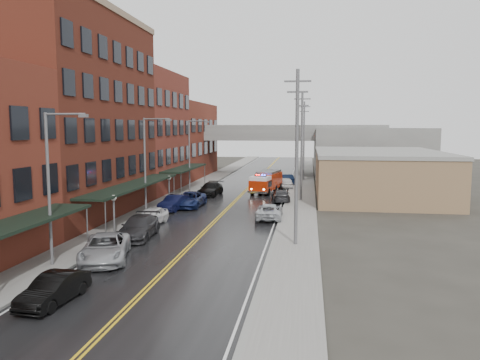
{
  "coord_description": "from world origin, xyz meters",
  "views": [
    {
      "loc": [
        8.04,
        -16.79,
        8.18
      ],
      "look_at": [
        1.35,
        28.26,
        3.0
      ],
      "focal_mm": 35.0,
      "sensor_mm": 36.0,
      "label": 1
    }
  ],
  "objects": [
    {
      "name": "utility_pole_0",
      "position": [
        7.2,
        15.0,
        6.31
      ],
      "size": [
        1.8,
        0.24,
        12.0
      ],
      "color": "#59595B",
      "rests_on": "ground"
    },
    {
      "name": "awning_2",
      "position": [
        -7.49,
        40.5,
        2.99
      ],
      "size": [
        2.6,
        13.0,
        3.09
      ],
      "color": "black",
      "rests_on": "ground"
    },
    {
      "name": "parked_car_left_4",
      "position": [
        -5.0,
        20.29,
        0.73
      ],
      "size": [
        2.12,
        4.45,
        1.47
      ],
      "primitive_type": "imported",
      "rotation": [
        0.0,
        0.0,
        -0.09
      ],
      "color": "silver",
      "rests_on": "ground"
    },
    {
      "name": "street_lamp_2",
      "position": [
        -6.55,
        40.0,
        5.19
      ],
      "size": [
        2.64,
        0.22,
        9.0
      ],
      "color": "#59595B",
      "rests_on": "ground"
    },
    {
      "name": "parked_car_right_0",
      "position": [
        4.6,
        24.23,
        0.69
      ],
      "size": [
        2.43,
        5.02,
        1.38
      ],
      "primitive_type": "imported",
      "rotation": [
        0.0,
        0.0,
        3.17
      ],
      "color": "#B4B7BC",
      "rests_on": "ground"
    },
    {
      "name": "utility_pole_2",
      "position": [
        7.2,
        55.0,
        6.31
      ],
      "size": [
        1.8,
        0.24,
        12.0
      ],
      "color": "#59595B",
      "rests_on": "ground"
    },
    {
      "name": "brick_building_c",
      "position": [
        -13.3,
        40.5,
        7.5
      ],
      "size": [
        9.0,
        15.0,
        15.0
      ],
      "primitive_type": "cube",
      "color": "maroon",
      "rests_on": "ground"
    },
    {
      "name": "parked_car_right_2",
      "position": [
        5.0,
        45.73,
        0.73
      ],
      "size": [
        2.39,
        4.49,
        1.46
      ],
      "primitive_type": "imported",
      "rotation": [
        0.0,
        0.0,
        3.3
      ],
      "color": "silver",
      "rests_on": "ground"
    },
    {
      "name": "right_far_block",
      "position": [
        18.0,
        70.0,
        4.0
      ],
      "size": [
        18.0,
        30.0,
        8.0
      ],
      "primitive_type": "cube",
      "color": "slate",
      "rests_on": "ground"
    },
    {
      "name": "fire_truck",
      "position": [
        2.76,
        41.11,
        1.43
      ],
      "size": [
        3.98,
        7.53,
        2.64
      ],
      "rotation": [
        0.0,
        0.0,
        -0.2
      ],
      "color": "#A42107",
      "rests_on": "ground"
    },
    {
      "name": "road",
      "position": [
        0.0,
        30.0,
        0.01
      ],
      "size": [
        11.0,
        160.0,
        0.02
      ],
      "primitive_type": "cube",
      "color": "black",
      "rests_on": "ground"
    },
    {
      "name": "parked_car_right_3",
      "position": [
        4.79,
        49.55,
        0.76
      ],
      "size": [
        2.76,
        4.85,
        1.51
      ],
      "primitive_type": "imported",
      "rotation": [
        0.0,
        0.0,
        3.41
      ],
      "color": "black",
      "rests_on": "ground"
    },
    {
      "name": "parked_car_left_6",
      "position": [
        -4.02,
        29.26,
        0.77
      ],
      "size": [
        2.61,
        5.58,
        1.55
      ],
      "primitive_type": "imported",
      "rotation": [
        0.0,
        0.0,
        -0.01
      ],
      "color": "#131E49",
      "rests_on": "ground"
    },
    {
      "name": "parked_car_right_1",
      "position": [
        5.0,
        34.2,
        0.67
      ],
      "size": [
        2.43,
        4.79,
        1.33
      ],
      "primitive_type": "imported",
      "rotation": [
        0.0,
        0.0,
        3.27
      ],
      "color": "#2A292C",
      "rests_on": "ground"
    },
    {
      "name": "ground",
      "position": [
        0.0,
        0.0,
        0.0
      ],
      "size": [
        220.0,
        220.0,
        0.0
      ],
      "primitive_type": "plane",
      "color": "#2D2B26",
      "rests_on": "ground"
    },
    {
      "name": "overpass",
      "position": [
        0.0,
        62.0,
        5.99
      ],
      "size": [
        40.0,
        10.0,
        7.5
      ],
      "color": "slate",
      "rests_on": "ground"
    },
    {
      "name": "sidewalk_left",
      "position": [
        -7.3,
        30.0,
        0.07
      ],
      "size": [
        3.0,
        160.0,
        0.15
      ],
      "primitive_type": "cube",
      "color": "slate",
      "rests_on": "ground"
    },
    {
      "name": "brick_building_far",
      "position": [
        -13.3,
        58.0,
        6.0
      ],
      "size": [
        9.0,
        20.0,
        12.0
      ],
      "primitive_type": "cube",
      "color": "maroon",
      "rests_on": "ground"
    },
    {
      "name": "curb_right",
      "position": [
        5.65,
        30.0,
        0.07
      ],
      "size": [
        0.3,
        160.0,
        0.15
      ],
      "primitive_type": "cube",
      "color": "gray",
      "rests_on": "ground"
    },
    {
      "name": "street_lamp_0",
      "position": [
        -6.55,
        8.0,
        5.19
      ],
      "size": [
        2.64,
        0.22,
        9.0
      ],
      "color": "#59595B",
      "rests_on": "ground"
    },
    {
      "name": "curb_left",
      "position": [
        -5.65,
        30.0,
        0.07
      ],
      "size": [
        0.3,
        160.0,
        0.15
      ],
      "primitive_type": "cube",
      "color": "gray",
      "rests_on": "ground"
    },
    {
      "name": "street_lamp_1",
      "position": [
        -6.55,
        24.0,
        5.19
      ],
      "size": [
        2.64,
        0.22,
        9.0
      ],
      "color": "#59595B",
      "rests_on": "ground"
    },
    {
      "name": "utility_pole_1",
      "position": [
        7.2,
        35.0,
        6.31
      ],
      "size": [
        1.8,
        0.24,
        12.0
      ],
      "color": "#59595B",
      "rests_on": "ground"
    },
    {
      "name": "parked_car_left_7",
      "position": [
        -3.6,
        37.57,
        0.77
      ],
      "size": [
        2.57,
        5.48,
        1.55
      ],
      "primitive_type": "imported",
      "rotation": [
        0.0,
        0.0,
        -0.08
      ],
      "color": "black",
      "rests_on": "ground"
    },
    {
      "name": "parked_car_left_3",
      "position": [
        -4.37,
        15.7,
        0.8
      ],
      "size": [
        2.63,
        5.65,
        1.6
      ],
      "primitive_type": "imported",
      "rotation": [
        0.0,
        0.0,
        0.07
      ],
      "color": "#252527",
      "rests_on": "ground"
    },
    {
      "name": "globe_lamp_2",
      "position": [
        -6.4,
        30.0,
        2.31
      ],
      "size": [
        0.44,
        0.44,
        3.12
      ],
      "color": "#59595B",
      "rests_on": "ground"
    },
    {
      "name": "sidewalk_right",
      "position": [
        7.3,
        30.0,
        0.07
      ],
      "size": [
        3.0,
        160.0,
        0.15
      ],
      "primitive_type": "cube",
      "color": "slate",
      "rests_on": "ground"
    },
    {
      "name": "parked_car_left_5",
      "position": [
        -5.0,
        27.2,
        0.75
      ],
      "size": [
        2.42,
        4.78,
        1.5
      ],
      "primitive_type": "imported",
      "rotation": [
        0.0,
        0.0,
        -0.19
      ],
      "color": "black",
      "rests_on": "ground"
    },
    {
      "name": "parked_car_left_1",
      "position": [
        -3.6,
        2.7,
        0.69
      ],
      "size": [
        1.76,
        4.3,
        1.38
      ],
      "primitive_type": "imported",
      "rotation": [
        0.0,
        0.0,
        -0.07
      ],
      "color": "black",
      "rests_on": "ground"
    },
    {
      "name": "awning_1",
      "position": [
        -7.49,
        23.0,
        2.99
      ],
      "size": [
        2.6,
        18.0,
        3.09
      ],
      "color": "black",
      "rests_on": "ground"
    },
    {
      "name": "parked_car_left_2",
      "position": [
        -4.25,
        9.67,
        0.8
      ],
      "size": [
        4.21,
        6.28,
        1.6
      ],
      "primitive_type": "imported",
      "rotation": [
        0.0,
        0.0,
        0.29
      ],
      "color": "#999BA0",
      "rests_on": "ground"
    },
    {
      "name": "brick_building_b",
      "position": [
        -13.3,
        23.0,
        9.0
      ],
      "size": [
        9.0,
        20.0,
        18.0
      ],
      "primitive_type": "cube",
      "color": "#4E2114",
      "rests_on": "ground"
    },
    {
      "name": "tan_building",
      "position": [
        16.0,
        40.0,
        2.5
      ],
      "size": [
        14.0,
        22.0,
        5.0
      ],
      "primitive_type": "cube",
      "color": "olive",
      "rests_on": "ground"
    },
    {
      "name": "globe_lamp_1",
      "position": [
        -6.4,
        16.0,
        2.31
      ],
      "size": [
        0.44,
        0.44,
        3.12
      ],
      "color": "#59595B",
      "rests_on": "ground"
    }
  ]
}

